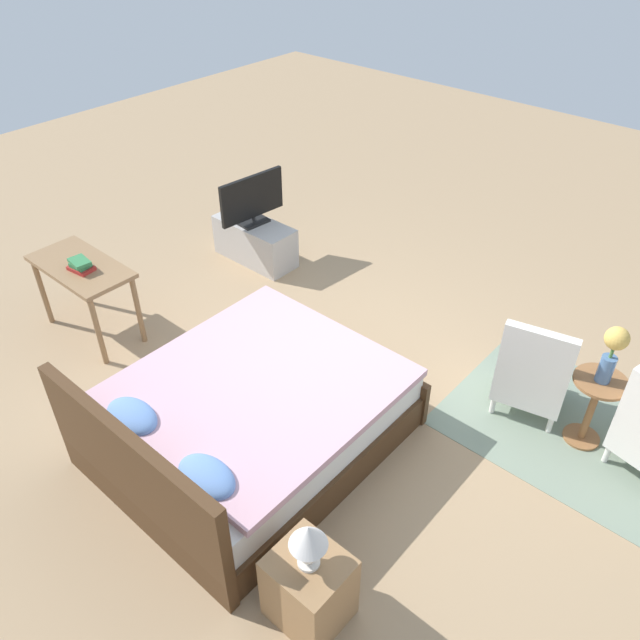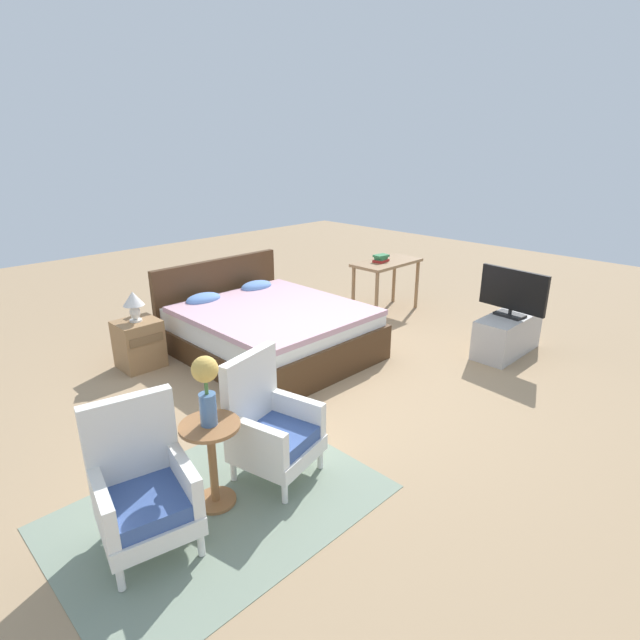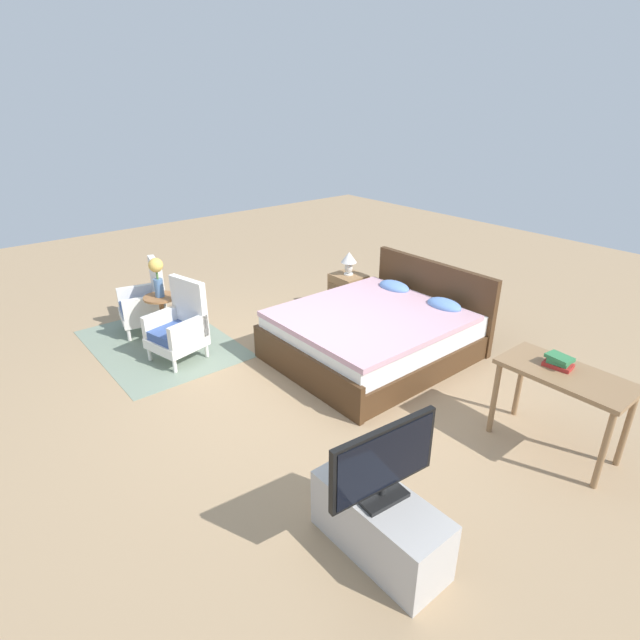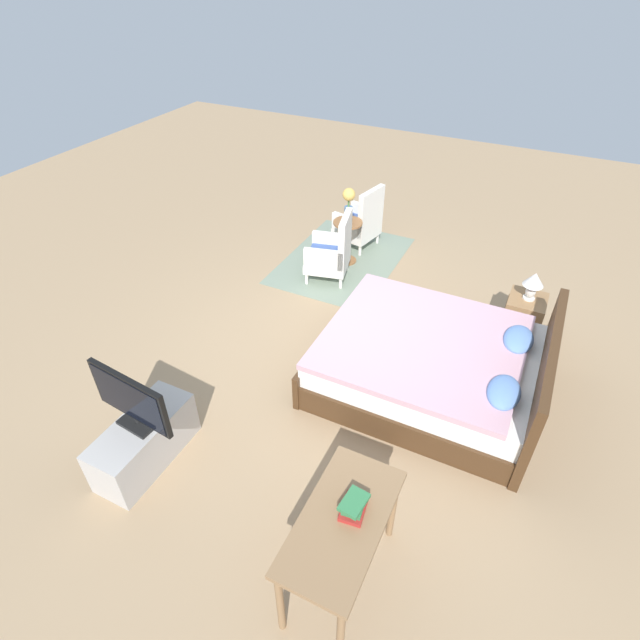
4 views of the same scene
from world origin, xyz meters
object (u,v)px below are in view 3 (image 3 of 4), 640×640
at_px(tv_stand, 379,524).
at_px(vanity_desk, 564,384).
at_px(book_stack, 559,362).
at_px(bed, 376,333).
at_px(armchair_by_window_right, 180,328).
at_px(nightstand, 348,292).
at_px(table_lamp, 349,260).
at_px(tv_flatscreen, 384,463).
at_px(flower_vase, 157,273).
at_px(armchair_by_window_left, 146,303).
at_px(side_table, 163,314).

relative_size(tv_stand, vanity_desk, 0.92).
xyz_separation_m(vanity_desk, book_stack, (-0.09, 0.04, 0.16)).
relative_size(bed, armchair_by_window_right, 2.32).
relative_size(armchair_by_window_right, book_stack, 3.85).
distance_m(armchair_by_window_right, nightstand, 2.48).
xyz_separation_m(nightstand, table_lamp, (0.00, 0.00, 0.48)).
relative_size(tv_stand, tv_flatscreen, 1.20).
bearing_deg(table_lamp, nightstand, -90.00).
height_order(tv_stand, book_stack, book_stack).
height_order(armchair_by_window_right, table_lamp, armchair_by_window_right).
bearing_deg(tv_flatscreen, flower_vase, 176.97).
height_order(table_lamp, vanity_desk, table_lamp).
height_order(nightstand, table_lamp, table_lamp).
bearing_deg(armchair_by_window_left, table_lamp, 64.83).
bearing_deg(side_table, bed, 42.75).
xyz_separation_m(nightstand, book_stack, (3.32, -0.68, 0.54)).
xyz_separation_m(armchair_by_window_right, flower_vase, (-0.49, 0.01, 0.53)).
height_order(bed, tv_flatscreen, tv_flatscreen).
relative_size(armchair_by_window_right, vanity_desk, 0.88).
relative_size(bed, book_stack, 8.95).
distance_m(side_table, tv_stand, 3.89).
relative_size(armchair_by_window_left, flower_vase, 1.93).
bearing_deg(side_table, tv_stand, -3.03).
distance_m(armchair_by_window_left, flower_vase, 0.72).
xyz_separation_m(flower_vase, table_lamp, (0.67, 2.46, -0.17)).
bearing_deg(armchair_by_window_right, flower_vase, 178.91).
bearing_deg(vanity_desk, nightstand, 168.07).
xyz_separation_m(flower_vase, tv_stand, (3.89, -0.21, -0.68)).
bearing_deg(tv_stand, armchair_by_window_right, 176.69).
height_order(side_table, tv_stand, side_table).
relative_size(bed, tv_flatscreen, 2.66).
distance_m(side_table, flower_vase, 0.52).
relative_size(flower_vase, tv_flatscreen, 0.59).
bearing_deg(side_table, nightstand, 74.75).
distance_m(tv_stand, tv_flatscreen, 0.51).
bearing_deg(tv_flatscreen, armchair_by_window_right, 176.69).
relative_size(armchair_by_window_right, side_table, 1.49).
bearing_deg(bed, book_stack, 0.18).
distance_m(armchair_by_window_right, vanity_desk, 4.01).
bearing_deg(tv_stand, tv_flatscreen, -5.62).
height_order(armchair_by_window_left, side_table, armchair_by_window_left).
distance_m(armchair_by_window_left, tv_stand, 4.38).
bearing_deg(tv_flatscreen, bed, 134.99).
bearing_deg(vanity_desk, table_lamp, 168.06).
height_order(bed, side_table, bed).
xyz_separation_m(tv_flatscreen, book_stack, (0.10, 1.98, 0.06)).
bearing_deg(vanity_desk, armchair_by_window_left, -159.09).
xyz_separation_m(bed, armchair_by_window_left, (-2.40, -1.78, 0.09)).
xyz_separation_m(bed, nightstand, (-1.24, 0.69, -0.03)).
bearing_deg(bed, nightstand, 150.92).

